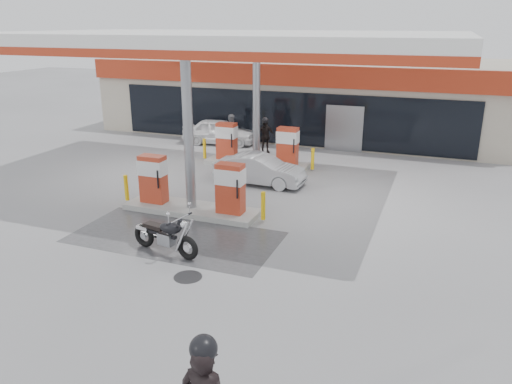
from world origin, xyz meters
TOP-DOWN VIEW (x-y plane):
  - ground at (0.00, 0.00)m, footprint 90.00×90.00m
  - wet_patch at (0.50, 0.00)m, footprint 6.00×3.00m
  - drain_cover at (2.00, -2.00)m, footprint 0.70×0.70m
  - store_building at (0.01, 15.94)m, footprint 22.00×8.22m
  - canopy at (0.00, 5.00)m, footprint 16.00×10.02m
  - pump_island_near at (0.00, 2.00)m, footprint 5.14×1.30m
  - pump_island_far at (0.00, 8.00)m, footprint 5.14×1.30m
  - parked_motorcycle at (0.83, -1.00)m, footprint 2.18×0.90m
  - sedan_white at (-3.23, 11.20)m, footprint 3.93×2.03m
  - attendant at (-2.36, 10.80)m, footprint 0.76×0.90m
  - hatchback_silver at (1.04, 5.60)m, footprint 3.51×1.30m
  - parked_car_left at (-7.43, 14.00)m, footprint 4.95×3.32m
  - biker_walking at (-0.40, 10.20)m, footprint 0.99×0.90m

SIDE VIEW (x-z plane):
  - ground at x=0.00m, z-range 0.00..0.00m
  - wet_patch at x=0.50m, z-range 0.00..0.00m
  - drain_cover at x=2.00m, z-range 0.00..0.01m
  - parked_motorcycle at x=0.83m, z-range -0.06..1.06m
  - hatchback_silver at x=1.04m, z-range 0.00..1.15m
  - sedan_white at x=-3.23m, z-range 0.00..1.28m
  - parked_car_left at x=-7.43m, z-range 0.00..1.33m
  - pump_island_near at x=0.00m, z-range -0.18..1.60m
  - pump_island_far at x=0.00m, z-range -0.18..1.60m
  - biker_walking at x=-0.40m, z-range 0.00..1.62m
  - attendant at x=-2.36m, z-range 0.00..1.64m
  - store_building at x=0.01m, z-range 0.01..4.01m
  - canopy at x=0.00m, z-range 2.51..8.02m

